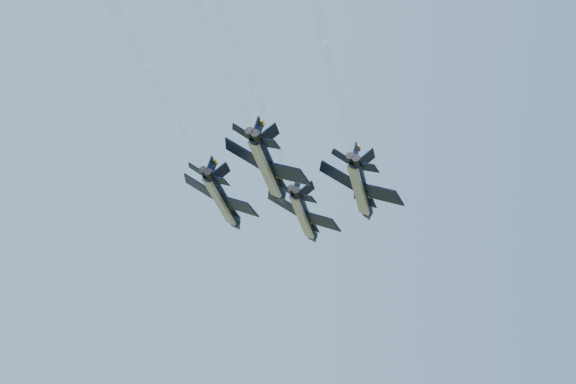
{
  "coord_description": "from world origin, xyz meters",
  "views": [
    {
      "loc": [
        -8.62,
        -100.66,
        66.25
      ],
      "look_at": [
        3.37,
        3.14,
        104.28
      ],
      "focal_mm": 45.0,
      "sensor_mm": 36.0,
      "label": 1
    }
  ],
  "objects": [
    {
      "name": "jet_lead",
      "position": [
        7.09,
        11.26,
        103.25
      ],
      "size": [
        11.83,
        18.36,
        7.55
      ],
      "rotation": [
        0.0,
        0.56,
        -0.39
      ],
      "color": "black"
    },
    {
      "name": "smoke_trail_left",
      "position": [
        -25.72,
        -41.11,
        103.28
      ],
      "size": [
        27.98,
        63.92,
        2.46
      ],
      "rotation": [
        0.0,
        0.56,
        -0.39
      ],
      "color": "white"
    },
    {
      "name": "jet_left",
      "position": [
        -6.55,
        5.13,
        103.25
      ],
      "size": [
        11.83,
        18.36,
        7.55
      ],
      "rotation": [
        0.0,
        0.56,
        -0.39
      ],
      "color": "black"
    },
    {
      "name": "smoke_trail_lead",
      "position": [
        -12.08,
        -34.99,
        103.28
      ],
      "size": [
        27.98,
        63.92,
        2.46
      ],
      "rotation": [
        0.0,
        0.56,
        -0.39
      ],
      "color": "white"
    },
    {
      "name": "jet_right",
      "position": [
        13.7,
        -2.43,
        103.25
      ],
      "size": [
        11.83,
        18.36,
        7.55
      ],
      "rotation": [
        0.0,
        0.56,
        -0.39
      ],
      "color": "black"
    },
    {
      "name": "jet_slot",
      "position": [
        -0.68,
        -9.03,
        103.25
      ],
      "size": [
        11.83,
        18.36,
        7.55
      ],
      "rotation": [
        0.0,
        0.56,
        -0.39
      ],
      "color": "black"
    }
  ]
}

